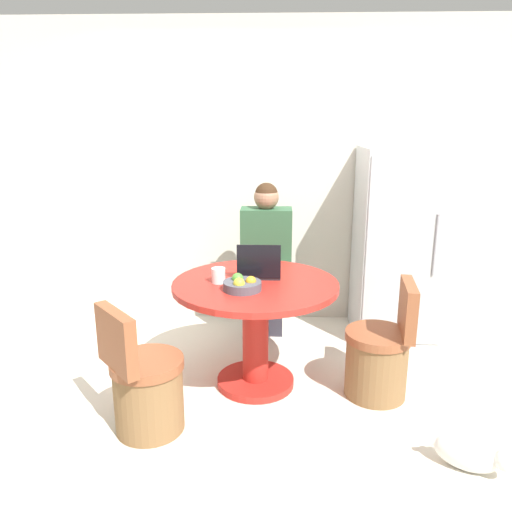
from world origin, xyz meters
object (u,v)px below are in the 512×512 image
(refrigerator, at_px, (398,245))
(laptop, at_px, (259,270))
(chair_near_left_corner, at_px, (145,388))
(chair_right_side, at_px, (380,357))
(fruit_bowl, at_px, (242,285))
(person_seated, at_px, (266,257))
(cat, at_px, (471,454))
(dining_table, at_px, (255,314))

(refrigerator, distance_m, laptop, 1.37)
(chair_near_left_corner, bearing_deg, chair_right_side, -114.31)
(fruit_bowl, bearing_deg, person_seated, 81.73)
(fruit_bowl, distance_m, cat, 1.57)
(dining_table, xyz_separation_m, chair_near_left_corner, (-0.62, -0.55, -0.25))
(chair_near_left_corner, relative_size, chair_right_side, 1.00)
(refrigerator, bearing_deg, chair_near_left_corner, -140.53)
(chair_near_left_corner, distance_m, person_seated, 1.54)
(person_seated, bearing_deg, laptop, 86.70)
(chair_right_side, bearing_deg, dining_table, -90.00)
(dining_table, distance_m, cat, 1.49)
(laptop, relative_size, cat, 0.70)
(person_seated, height_order, cat, person_seated)
(fruit_bowl, bearing_deg, cat, -29.06)
(laptop, bearing_deg, refrigerator, -145.08)
(dining_table, relative_size, person_seated, 0.83)
(chair_right_side, relative_size, laptop, 2.73)
(person_seated, xyz_separation_m, fruit_bowl, (-0.14, -0.93, 0.07))
(refrigerator, height_order, chair_near_left_corner, refrigerator)
(refrigerator, distance_m, fruit_bowl, 1.62)
(chair_near_left_corner, xyz_separation_m, chair_right_side, (1.44, 0.44, 0.00))
(laptop, distance_m, fruit_bowl, 0.30)
(refrigerator, bearing_deg, dining_table, -141.61)
(refrigerator, distance_m, person_seated, 1.09)
(fruit_bowl, bearing_deg, refrigerator, 41.14)
(chair_right_side, height_order, laptop, laptop)
(chair_near_left_corner, bearing_deg, refrigerator, -91.90)
(person_seated, height_order, fruit_bowl, person_seated)
(dining_table, bearing_deg, laptop, 80.57)
(refrigerator, bearing_deg, laptop, -145.08)
(dining_table, height_order, laptop, laptop)
(dining_table, bearing_deg, refrigerator, 38.39)
(person_seated, xyz_separation_m, cat, (1.10, -1.62, -0.61))
(dining_table, bearing_deg, fruit_bowl, -115.82)
(chair_near_left_corner, height_order, laptop, laptop)
(refrigerator, xyz_separation_m, chair_right_side, (-0.32, -1.01, -0.51))
(refrigerator, relative_size, fruit_bowl, 6.51)
(dining_table, distance_m, person_seated, 0.80)
(person_seated, bearing_deg, cat, 124.17)
(dining_table, height_order, chair_near_left_corner, chair_near_left_corner)
(person_seated, bearing_deg, chair_near_left_corner, 62.75)
(chair_right_side, xyz_separation_m, cat, (0.33, -0.74, -0.17))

